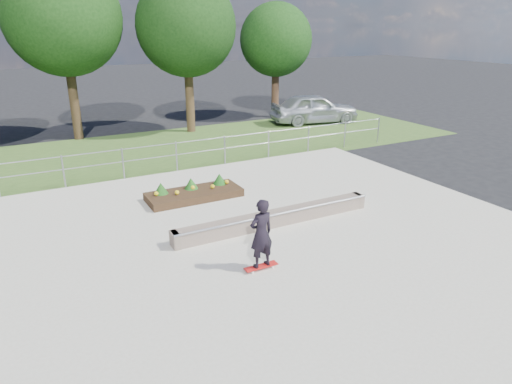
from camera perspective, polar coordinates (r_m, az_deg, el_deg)
ground at (r=11.33m, az=2.71°, el=-7.71°), size 120.00×120.00×0.00m
grass_verge at (r=20.93m, az=-12.90°, el=5.00°), size 30.00×8.00×0.02m
concrete_slab at (r=11.32m, az=2.71°, el=-7.57°), size 15.00×15.00×0.06m
fence at (r=17.49m, az=-9.93°, el=4.84°), size 20.06×0.06×1.20m
tree_mid_left at (r=23.73m, az=-23.00°, el=19.41°), size 5.25×5.25×8.25m
tree_mid_right at (r=24.02m, az=-8.72°, el=19.76°), size 4.90×4.90×7.70m
tree_far_right at (r=27.96m, az=2.50°, el=18.43°), size 4.20×4.20×6.60m
grind_ledge at (r=12.67m, az=2.50°, el=-3.26°), size 6.00×0.44×0.43m
planter_bed at (r=14.77m, az=-7.80°, el=-0.04°), size 3.00×1.20×0.61m
skateboarder at (r=10.13m, az=0.66°, el=-5.26°), size 0.80×0.45×1.70m
parked_car at (r=26.62m, az=7.32°, el=10.34°), size 5.24×2.95×1.68m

